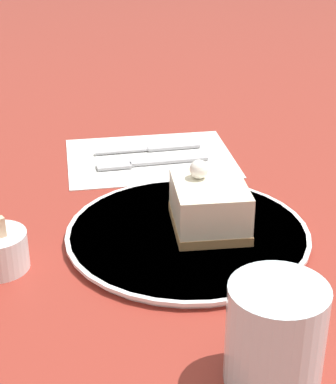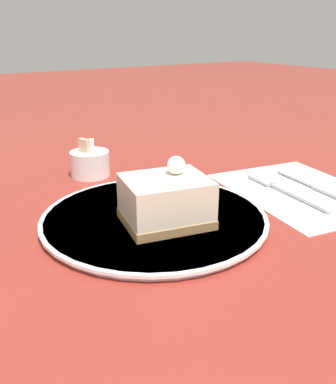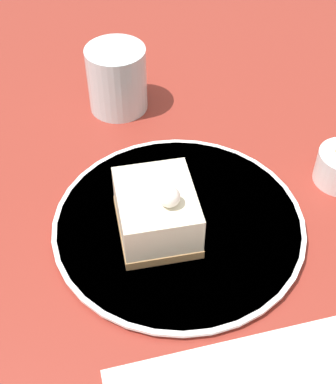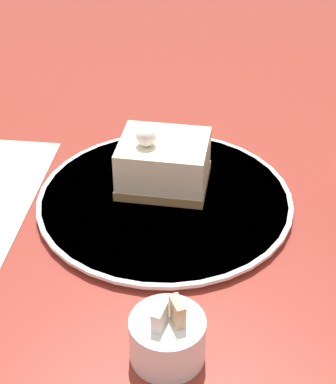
{
  "view_description": "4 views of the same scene",
  "coord_description": "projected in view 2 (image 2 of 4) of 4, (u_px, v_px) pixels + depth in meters",
  "views": [
    {
      "loc": [
        -0.64,
        0.2,
        0.38
      ],
      "look_at": [
        -0.02,
        -0.01,
        0.06
      ],
      "focal_mm": 60.0,
      "sensor_mm": 36.0,
      "label": 1
    },
    {
      "loc": [
        -0.29,
        -0.45,
        0.23
      ],
      "look_at": [
        -0.01,
        -0.03,
        0.04
      ],
      "focal_mm": 40.0,
      "sensor_mm": 36.0,
      "label": 2
    },
    {
      "loc": [
        0.32,
        -0.2,
        0.46
      ],
      "look_at": [
        -0.04,
        -0.04,
        0.06
      ],
      "focal_mm": 50.0,
      "sensor_mm": 36.0,
      "label": 3
    },
    {
      "loc": [
        -0.01,
        0.54,
        0.43
      ],
      "look_at": [
        -0.03,
        -0.01,
        0.03
      ],
      "focal_mm": 60.0,
      "sensor_mm": 36.0,
      "label": 4
    }
  ],
  "objects": [
    {
      "name": "fork",
      "position": [
        280.0,
        188.0,
        0.64
      ],
      "size": [
        0.04,
        0.17,
        0.0
      ],
      "rotation": [
        0.0,
        0.0,
        -0.12
      ],
      "color": "#B2B2B7",
      "rests_on": "napkin"
    },
    {
      "name": "napkin",
      "position": [
        301.0,
        191.0,
        0.64
      ],
      "size": [
        0.22,
        0.27,
        0.0
      ],
      "rotation": [
        0.0,
        0.0,
        -0.17
      ],
      "color": "white",
      "rests_on": "ground_plane"
    },
    {
      "name": "ground_plane",
      "position": [
        162.0,
        209.0,
        0.58
      ],
      "size": [
        4.0,
        4.0,
        0.0
      ],
      "primitive_type": "plane",
      "color": "maroon"
    },
    {
      "name": "cake_slice",
      "position": [
        166.0,
        200.0,
        0.51
      ],
      "size": [
        0.11,
        0.1,
        0.08
      ],
      "rotation": [
        0.0,
        0.0,
        -0.21
      ],
      "color": "#9E7547",
      "rests_on": "plate"
    },
    {
      "name": "sugar_bowl",
      "position": [
        90.0,
        163.0,
        0.7
      ],
      "size": [
        0.06,
        0.06,
        0.06
      ],
      "color": "white",
      "rests_on": "ground_plane"
    },
    {
      "name": "knife",
      "position": [
        323.0,
        190.0,
        0.63
      ],
      "size": [
        0.03,
        0.16,
        0.0
      ],
      "rotation": [
        0.0,
        0.0,
        -0.12
      ],
      "color": "#B2B2B7",
      "rests_on": "napkin"
    },
    {
      "name": "plate",
      "position": [
        154.0,
        218.0,
        0.54
      ],
      "size": [
        0.28,
        0.28,
        0.01
      ],
      "color": "white",
      "rests_on": "ground_plane"
    }
  ]
}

